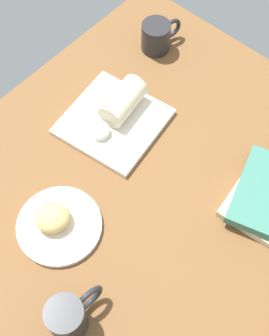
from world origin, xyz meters
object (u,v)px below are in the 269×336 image
Objects in this scene: scone_pastry at (52,218)px; breakfast_wrap at (123,101)px; coffee_mug at (157,36)px; round_plate at (59,226)px; square_plate at (113,122)px; second_mug at (68,316)px; sauce_cup at (100,131)px; book_stack at (267,196)px.

scone_pastry is 34.91cm from breakfast_wrap.
coffee_mug is (-23.19, -8.41, -0.65)cm from breakfast_wrap.
scone_pastry is at bearing 17.23° from coffee_mug.
coffee_mug is (-56.52, -18.98, 3.66)cm from round_plate.
square_plate is 5.95cm from breakfast_wrap.
second_mug is at bearing 27.32° from coffee_mug.
coffee_mug is (-32.62, -9.13, 1.66)cm from sauce_cup.
second_mug reaches higher than coffee_mug.
breakfast_wrap is 42.09cm from book_stack.
breakfast_wrap is 0.97× the size of second_mug.
breakfast_wrap is 0.53× the size of book_stack.
scone_pastry is at bearing -41.34° from book_stack.
scone_pastry is (0.31, -1.35, 3.03)cm from round_plate.
scone_pastry is at bearing 16.82° from square_plate.
sauce_cup is 0.38× the size of coffee_mug.
sauce_cup is 45.80cm from second_mug.
second_mug is (69.64, 35.98, 0.79)cm from coffee_mug.
square_plate is at bearing -147.18° from second_mug.
breakfast_wrap is (-9.43, -0.72, 2.31)cm from sauce_cup.
scone_pastry is 0.33× the size of book_stack.
scone_pastry is 0.34× the size of square_plate.
coffee_mug is at bearing -162.77° from scone_pastry.
breakfast_wrap and coffee_mug have the same top height.
second_mug reaches higher than sauce_cup.
square_plate is at bearing 85.26° from breakfast_wrap.
second_mug reaches higher than square_plate.
scone_pastry is 0.61× the size of second_mug.
scone_pastry reaches higher than round_plate.
breakfast_wrap is at bearing -85.26° from book_stack.
second_mug is (37.02, 26.85, 2.45)cm from sauce_cup.
square_plate is (-29.45, -8.90, -2.93)cm from scone_pastry.
round_plate is 48.35cm from book_stack.
breakfast_wrap is (-4.19, -0.32, 4.21)cm from square_plate.
scone_pastry reaches higher than book_stack.
square_plate is at bearing -160.62° from round_plate.
book_stack is at bearing 139.62° from round_plate.
breakfast_wrap is at bearing -175.64° from sauce_cup.
round_plate is 1.52× the size of breakfast_wrap.
scone_pastry is 0.64× the size of coffee_mug.
sauce_cup is 0.36× the size of second_mug.
book_stack is 1.94× the size of coffee_mug.
scone_pastry is 25.68cm from sauce_cup.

